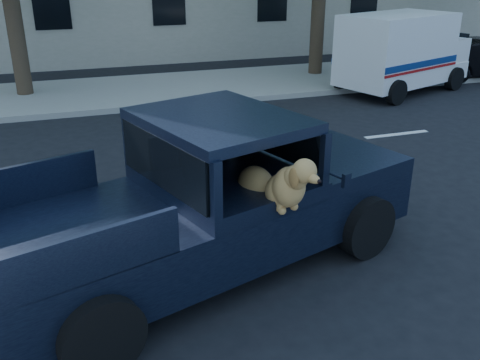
{
  "coord_description": "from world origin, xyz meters",
  "views": [
    {
      "loc": [
        -3.05,
        -6.35,
        3.71
      ],
      "look_at": [
        -1.2,
        -0.9,
        1.3
      ],
      "focal_mm": 40.0,
      "sensor_mm": 36.0,
      "label": 1
    }
  ],
  "objects": [
    {
      "name": "lane_stripes",
      "position": [
        2.0,
        3.4,
        0.01
      ],
      "size": [
        21.6,
        0.14,
        0.01
      ],
      "primitive_type": null,
      "color": "silver",
      "rests_on": "ground"
    },
    {
      "name": "mail_truck",
      "position": [
        6.44,
        7.0,
        0.98
      ],
      "size": [
        4.46,
        3.15,
        2.23
      ],
      "rotation": [
        0.0,
        0.0,
        0.34
      ],
      "color": "silver",
      "rests_on": "ground"
    },
    {
      "name": "pickup_truck",
      "position": [
        -1.62,
        -0.55,
        0.66
      ],
      "size": [
        5.87,
        3.69,
        1.96
      ],
      "rotation": [
        0.0,
        0.0,
        0.31
      ],
      "color": "black",
      "rests_on": "ground"
    },
    {
      "name": "far_sidewalk",
      "position": [
        0.0,
        9.2,
        0.07
      ],
      "size": [
        60.0,
        4.0,
        0.15
      ],
      "primitive_type": "cube",
      "color": "gray",
      "rests_on": "ground"
    },
    {
      "name": "ground",
      "position": [
        0.0,
        0.0,
        0.0
      ],
      "size": [
        120.0,
        120.0,
        0.0
      ],
      "primitive_type": "plane",
      "color": "black",
      "rests_on": "ground"
    }
  ]
}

